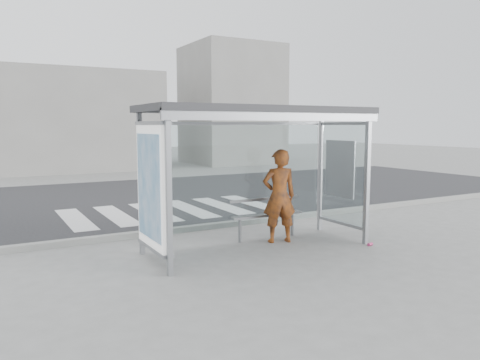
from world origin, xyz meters
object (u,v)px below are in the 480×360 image
Objects in this scene: bus_shelter at (239,142)px; bench at (267,214)px; person at (279,196)px; soda_can at (370,244)px.

bus_shelter reaches higher than bench.
person is at bearing -79.61° from bench.
person reaches higher than soda_can.
soda_can is at bearing -45.61° from bench.
bus_shelter reaches higher than person.
bus_shelter is at bearing -150.34° from bench.
soda_can is (2.34, -0.93, -1.95)m from bus_shelter.
bus_shelter is 37.87× the size of soda_can.
bench is 2.08m from soda_can.
bus_shelter is at bearing 25.82° from person.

